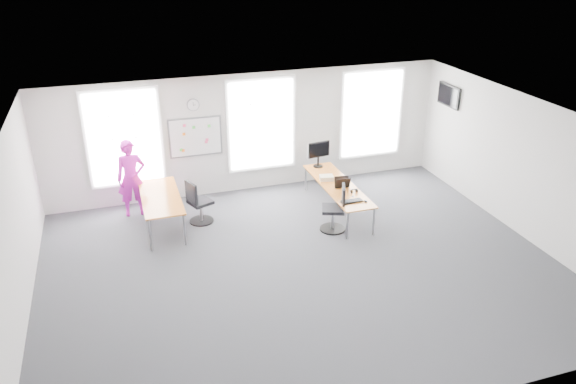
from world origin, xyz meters
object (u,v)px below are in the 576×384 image
object	(u,v)px
desk_right	(337,186)
monitor	(319,152)
person	(131,178)
chair_right	(336,211)
keyboard	(352,201)
chair_left	(198,204)
headphones	(354,191)
desk_left	(161,199)

from	to	relation	value
desk_right	monitor	xyz separation A→B (m)	(-0.04, 1.18, 0.44)
desk_right	person	world-z (taller)	person
chair_right	keyboard	world-z (taller)	chair_right
chair_right	chair_left	world-z (taller)	chair_right
headphones	monitor	xyz separation A→B (m)	(-0.21, 1.71, 0.35)
person	headphones	world-z (taller)	person
monitor	desk_right	bearing A→B (deg)	-96.09
chair_right	chair_left	bearing A→B (deg)	-93.73
desk_right	keyboard	xyz separation A→B (m)	(-0.06, -0.95, 0.06)
chair_right	chair_left	xyz separation A→B (m)	(-2.83, 1.28, -0.01)
desk_left	monitor	bearing A→B (deg)	10.31
desk_right	monitor	distance (m)	1.26
desk_right	person	distance (m)	4.76
headphones	desk_right	bearing A→B (deg)	124.50
chair_left	keyboard	xyz separation A→B (m)	(3.16, -1.37, 0.24)
chair_right	monitor	size ratio (longest dim) A/B	1.60
person	headphones	bearing A→B (deg)	-21.26
desk_left	chair_right	distance (m)	3.87
desk_right	chair_right	xyz separation A→B (m)	(-0.39, -0.87, -0.17)
desk_right	chair_left	xyz separation A→B (m)	(-3.22, 0.42, -0.18)
chair_right	keyboard	size ratio (longest dim) A/B	2.14
desk_right	chair_left	bearing A→B (deg)	172.63
chair_right	headphones	world-z (taller)	chair_right
chair_left	headphones	bearing A→B (deg)	-127.49
desk_left	keyboard	world-z (taller)	desk_left
keyboard	headphones	size ratio (longest dim) A/B	3.07
keyboard	headphones	world-z (taller)	headphones
keyboard	monitor	bearing A→B (deg)	84.23
desk_left	keyboard	distance (m)	4.20
desk_right	chair_left	world-z (taller)	chair_left
monitor	chair_left	bearing A→B (deg)	-174.50
keyboard	headphones	bearing A→B (deg)	55.22
desk_right	keyboard	bearing A→B (deg)	-93.69
headphones	chair_right	bearing A→B (deg)	-133.31
chair_left	headphones	distance (m)	3.53
chair_left	monitor	size ratio (longest dim) A/B	1.56
keyboard	monitor	size ratio (longest dim) A/B	0.75
chair_left	headphones	world-z (taller)	chair_left
person	monitor	world-z (taller)	person
person	monitor	size ratio (longest dim) A/B	2.76
desk_left	chair_right	size ratio (longest dim) A/B	1.97
desk_right	person	size ratio (longest dim) A/B	1.53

